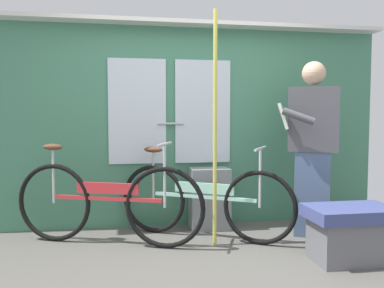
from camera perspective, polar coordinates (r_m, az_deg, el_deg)
name	(u,v)px	position (r m, az deg, el deg)	size (l,w,h in m)	color
ground_plane	(212,265)	(3.36, 2.86, -16.90)	(5.27, 3.99, 0.04)	#56544F
train_door_wall	(188,121)	(4.30, -0.62, 3.35)	(4.27, 0.28, 2.16)	#427F60
bicycle_near_door	(107,203)	(3.75, -12.12, -8.21)	(1.71, 0.74, 0.95)	black
bicycle_leaning_behind	(203,200)	(3.87, 1.58, -8.10)	(1.55, 0.95, 0.90)	black
passenger_reading_newspaper	(311,145)	(4.05, 16.77, -0.09)	(0.63, 0.57, 1.71)	slate
trash_bin_by_wall	(209,198)	(4.22, 2.51, -7.80)	(0.41, 0.28, 0.64)	gray
handrail_pole	(215,129)	(3.58, 3.32, 2.12)	(0.04, 0.04, 2.12)	#C6C14C
bench_seat_corner	(351,232)	(3.53, 21.80, -11.69)	(0.70, 0.44, 0.45)	#3D477F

